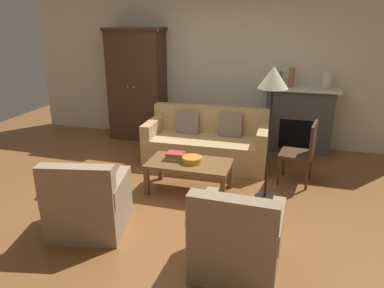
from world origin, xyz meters
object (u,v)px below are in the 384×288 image
(floor_lamp, at_px, (273,86))
(mantel_vase_cream, at_px, (327,80))
(mantel_vase_jade, at_px, (279,79))
(dog, at_px, (72,173))
(armchair_near_right, at_px, (237,241))
(armchair_near_left, at_px, (88,205))
(mantel_vase_terracotta, at_px, (291,77))
(armoire, at_px, (137,85))
(fireplace, at_px, (299,119))
(couch, at_px, (207,144))
(coffee_table, at_px, (189,166))
(fruit_bowl, at_px, (192,160))
(side_chair_wooden, at_px, (304,149))
(book_stack, at_px, (176,156))

(floor_lamp, bearing_deg, mantel_vase_cream, 69.48)
(mantel_vase_jade, bearing_deg, dog, -135.94)
(mantel_vase_jade, relative_size, armchair_near_right, 0.29)
(mantel_vase_cream, xyz_separation_m, armchair_near_left, (-2.52, -3.26, -0.95))
(floor_lamp, bearing_deg, mantel_vase_terracotta, 85.03)
(dog, bearing_deg, armoire, 91.57)
(armoire, distance_m, mantel_vase_terracotta, 2.78)
(fireplace, height_order, couch, fireplace)
(fireplace, relative_size, mantel_vase_jade, 4.90)
(coffee_table, xyz_separation_m, armchair_near_right, (0.88, -1.45, -0.05))
(armchair_near_left, bearing_deg, fireplace, 56.87)
(armchair_near_right, bearing_deg, coffee_table, 121.33)
(armchair_near_right, bearing_deg, mantel_vase_jade, 88.45)
(dog, bearing_deg, floor_lamp, 10.60)
(fruit_bowl, bearing_deg, coffee_table, -174.51)
(side_chair_wooden, bearing_deg, armchair_near_right, -104.94)
(fruit_bowl, height_order, mantel_vase_cream, mantel_vase_cream)
(couch, bearing_deg, mantel_vase_jade, 43.89)
(fireplace, distance_m, floor_lamp, 2.19)
(armoire, distance_m, mantel_vase_cream, 3.34)
(mantel_vase_cream, distance_m, armchair_near_left, 4.22)
(fruit_bowl, distance_m, dog, 1.63)
(side_chair_wooden, xyz_separation_m, dog, (-2.98, -1.07, -0.27))
(fireplace, relative_size, fruit_bowl, 4.70)
(dog, bearing_deg, armchair_near_left, -47.93)
(armoire, relative_size, couch, 1.06)
(fruit_bowl, height_order, mantel_vase_terracotta, mantel_vase_terracotta)
(fireplace, xyz_separation_m, couch, (-1.38, -0.98, -0.25))
(couch, height_order, book_stack, couch)
(coffee_table, xyz_separation_m, mantel_vase_terracotta, (1.18, 2.02, 0.91))
(armoire, xyz_separation_m, mantel_vase_cream, (3.33, 0.06, 0.24))
(book_stack, height_order, side_chair_wooden, side_chair_wooden)
(armchair_near_right, distance_m, dog, 2.63)
(armoire, bearing_deg, mantel_vase_terracotta, 1.24)
(coffee_table, xyz_separation_m, dog, (-1.53, -0.40, -0.12))
(fruit_bowl, relative_size, mantel_vase_terracotta, 0.84)
(mantel_vase_cream, bearing_deg, couch, -151.38)
(coffee_table, relative_size, armchair_near_right, 1.25)
(fruit_bowl, bearing_deg, mantel_vase_terracotta, 60.51)
(book_stack, xyz_separation_m, armchair_near_left, (-0.58, -1.28, -0.15))
(fireplace, bearing_deg, floor_lamp, -100.08)
(fruit_bowl, distance_m, floor_lamp, 1.41)
(mantel_vase_jade, bearing_deg, side_chair_wooden, -70.89)
(armoire, bearing_deg, armchair_near_right, -54.03)
(floor_lamp, bearing_deg, side_chair_wooden, 53.39)
(book_stack, height_order, dog, book_stack)
(book_stack, relative_size, armchair_near_left, 0.28)
(armchair_near_left, height_order, floor_lamp, floor_lamp)
(coffee_table, bearing_deg, side_chair_wooden, 24.66)
(mantel_vase_cream, height_order, side_chair_wooden, mantel_vase_cream)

